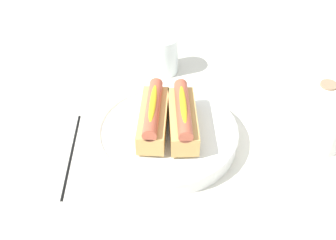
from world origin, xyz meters
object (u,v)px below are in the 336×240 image
Objects in this scene: serving_bowl at (168,134)px; paper_towel_roll at (321,113)px; hotdog_front at (153,116)px; chopstick_near at (71,154)px; water_glass at (163,56)px; hotdog_back at (183,117)px.

paper_towel_roll is (0.01, 0.29, 0.05)m from serving_bowl.
hotdog_front is 0.31m from paper_towel_roll.
serving_bowl is 1.25× the size of chopstick_near.
paper_towel_roll reaches higher than serving_bowl.
water_glass is at bearing -132.23° from paper_towel_roll.
hotdog_back is (0.00, 0.03, 0.05)m from serving_bowl.
hotdog_front is 1.16× the size of paper_towel_roll.
hotdog_back is (0.01, 0.05, 0.00)m from hotdog_front.
water_glass reaches higher than chopstick_near.
water_glass is at bearing 177.87° from serving_bowl.
water_glass is at bearing 171.22° from hotdog_front.
chopstick_near is at bearing -37.04° from water_glass.
serving_bowl is at bearing -92.70° from paper_towel_roll.
hotdog_back is at bearing 4.36° from water_glass.
serving_bowl is 0.05m from hotdog_back.
paper_towel_roll is at bearing 86.85° from hotdog_front.
hotdog_front is (-0.00, -0.03, 0.05)m from serving_bowl.
chopstick_near is (0.01, -0.47, -0.06)m from paper_towel_roll.
paper_towel_roll reaches higher than hotdog_front.
hotdog_back reaches higher than serving_bowl.
hotdog_back reaches higher than water_glass.
water_glass is 0.32m from chopstick_near.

